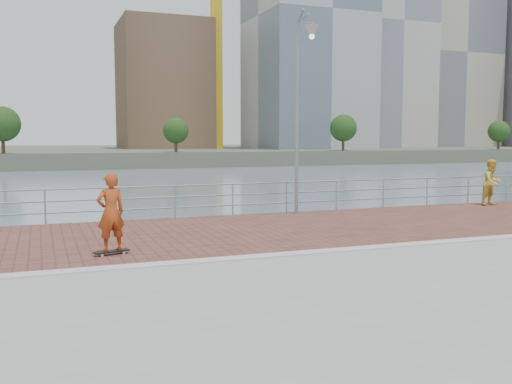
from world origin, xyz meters
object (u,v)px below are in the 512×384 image
object	(u,v)px
guardrail	(204,197)
bystander	(492,182)
street_lamp	(303,77)
skateboarder	(111,212)

from	to	relation	value
guardrail	bystander	bearing A→B (deg)	-4.86
street_lamp	bystander	distance (m)	9.20
street_lamp	bystander	bearing A→B (deg)	0.03
skateboarder	bystander	bearing A→B (deg)	-178.43
street_lamp	bystander	size ratio (longest dim) A/B	3.65
street_lamp	guardrail	bearing A→B (deg)	163.02
bystander	street_lamp	bearing A→B (deg)	172.66
street_lamp	bystander	xyz separation A→B (m)	(8.36, 0.00, -3.84)
street_lamp	skateboarder	xyz separation A→B (m)	(-7.01, -4.53, -3.77)
street_lamp	skateboarder	world-z (taller)	street_lamp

